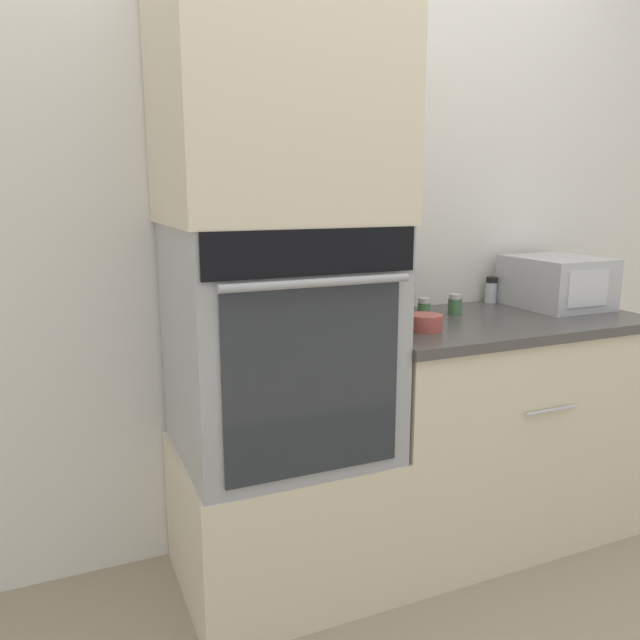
{
  "coord_description": "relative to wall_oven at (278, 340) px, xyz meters",
  "views": [
    {
      "loc": [
        -0.99,
        -1.54,
        1.33
      ],
      "look_at": [
        -0.23,
        0.21,
        0.93
      ],
      "focal_mm": 35.0,
      "sensor_mm": 36.0,
      "label": 1
    }
  ],
  "objects": [
    {
      "name": "condiment_jar_far",
      "position": [
        0.59,
        0.06,
        0.04
      ],
      "size": [
        0.05,
        0.05,
        0.08
      ],
      "color": "#427047",
      "rests_on": "counter_unit"
    },
    {
      "name": "wall_oven",
      "position": [
        0.0,
        0.0,
        0.0
      ],
      "size": [
        0.65,
        0.64,
        0.74
      ],
      "color": "#9EA0A5",
      "rests_on": "oven_cabinet_base"
    },
    {
      "name": "ground_plane",
      "position": [
        0.33,
        -0.3,
        -0.86
      ],
      "size": [
        12.0,
        12.0,
        0.0
      ],
      "primitive_type": "plane",
      "color": "gray"
    },
    {
      "name": "wall_back",
      "position": [
        0.33,
        0.33,
        0.39
      ],
      "size": [
        8.0,
        0.05,
        2.5
      ],
      "color": "silver",
      "rests_on": "ground_plane"
    },
    {
      "name": "counter_unit",
      "position": [
        0.87,
        0.0,
        -0.43
      ],
      "size": [
        1.1,
        0.63,
        0.86
      ],
      "color": "beige",
      "rests_on": "ground_plane"
    },
    {
      "name": "condiment_jar_mid",
      "position": [
        1.05,
        0.26,
        0.06
      ],
      "size": [
        0.05,
        0.05,
        0.11
      ],
      "color": "silver",
      "rests_on": "counter_unit"
    },
    {
      "name": "condiment_jar_near",
      "position": [
        0.76,
        0.11,
        0.04
      ],
      "size": [
        0.05,
        0.05,
        0.08
      ],
      "color": "#427047",
      "rests_on": "counter_unit"
    },
    {
      "name": "knife_block",
      "position": [
        0.52,
        0.2,
        0.1
      ],
      "size": [
        0.13,
        0.14,
        0.23
      ],
      "color": "brown",
      "rests_on": "counter_unit"
    },
    {
      "name": "oven_cabinet_base",
      "position": [
        -0.0,
        0.0,
        -0.62
      ],
      "size": [
        0.67,
        0.6,
        0.49
      ],
      "color": "beige",
      "rests_on": "ground_plane"
    },
    {
      "name": "microwave",
      "position": [
        1.23,
        0.08,
        0.1
      ],
      "size": [
        0.32,
        0.37,
        0.2
      ],
      "color": "#B2B5BA",
      "rests_on": "counter_unit"
    },
    {
      "name": "bowl",
      "position": [
        0.5,
        -0.08,
        0.03
      ],
      "size": [
        0.12,
        0.12,
        0.05
      ],
      "color": "#B24C42",
      "rests_on": "counter_unit"
    },
    {
      "name": "oven_cabinet_upper",
      "position": [
        -0.0,
        0.0,
        0.77
      ],
      "size": [
        0.67,
        0.6,
        0.8
      ],
      "color": "beige",
      "rests_on": "wall_oven"
    }
  ]
}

